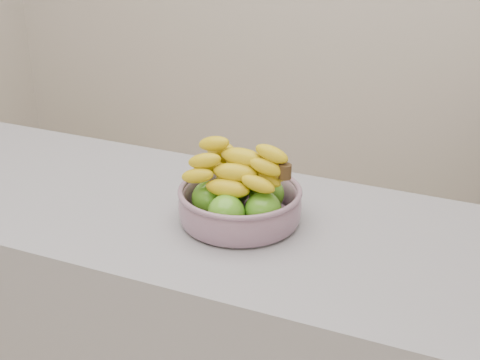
% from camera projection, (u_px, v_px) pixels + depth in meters
% --- Properties ---
extents(counter, '(2.00, 0.60, 0.90)m').
position_uv_depth(counter, '(154.00, 353.00, 1.77)').
color(counter, gray).
rests_on(counter, ground).
extents(fruit_bowl, '(0.27, 0.27, 0.17)m').
position_uv_depth(fruit_bowl, '(240.00, 199.00, 1.47)').
color(fruit_bowl, '#8791A2').
rests_on(fruit_bowl, counter).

